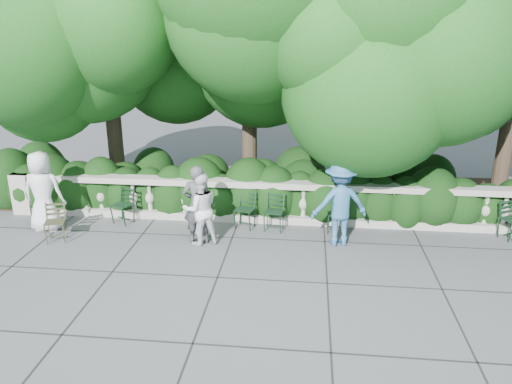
# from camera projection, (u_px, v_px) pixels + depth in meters

# --- Properties ---
(ground) EXTENTS (90.00, 90.00, 0.00)m
(ground) POSITION_uv_depth(u_px,v_px,m) (251.00, 255.00, 10.03)
(ground) COLOR #4B4C52
(ground) RESTS_ON ground
(balustrade) EXTENTS (12.00, 0.44, 1.00)m
(balustrade) POSITION_uv_depth(u_px,v_px,m) (260.00, 202.00, 11.57)
(balustrade) COLOR #9E998E
(balustrade) RESTS_ON ground
(shrub_hedge) EXTENTS (15.00, 2.60, 1.70)m
(shrub_hedge) POSITION_uv_depth(u_px,v_px,m) (264.00, 204.00, 12.85)
(shrub_hedge) COLOR black
(shrub_hedge) RESTS_ON ground
(tree_canopy) EXTENTS (15.04, 6.52, 6.78)m
(tree_canopy) POSITION_uv_depth(u_px,v_px,m) (295.00, 44.00, 11.68)
(tree_canopy) COLOR #3F3023
(tree_canopy) RESTS_ON ground
(chair_a) EXTENTS (0.59, 0.61, 0.84)m
(chair_a) POSITION_uv_depth(u_px,v_px,m) (120.00, 225.00, 11.51)
(chair_a) COLOR black
(chair_a) RESTS_ON ground
(chair_b) EXTENTS (0.55, 0.57, 0.84)m
(chair_b) POSITION_uv_depth(u_px,v_px,m) (243.00, 230.00, 11.23)
(chair_b) COLOR black
(chair_b) RESTS_ON ground
(chair_c) EXTENTS (0.44, 0.48, 0.84)m
(chair_c) POSITION_uv_depth(u_px,v_px,m) (336.00, 234.00, 11.01)
(chair_c) COLOR black
(chair_c) RESTS_ON ground
(chair_e) EXTENTS (0.50, 0.54, 0.84)m
(chair_e) POSITION_uv_depth(u_px,v_px,m) (272.00, 233.00, 11.09)
(chair_e) COLOR black
(chair_e) RESTS_ON ground
(chair_weathered) EXTENTS (0.56, 0.59, 0.84)m
(chair_weathered) POSITION_uv_depth(u_px,v_px,m) (57.00, 244.00, 10.53)
(chair_weathered) COLOR black
(chair_weathered) RESTS_ON ground
(person_businessman) EXTENTS (0.90, 0.59, 1.82)m
(person_businessman) POSITION_uv_depth(u_px,v_px,m) (43.00, 192.00, 10.96)
(person_businessman) COLOR white
(person_businessman) RESTS_ON ground
(person_woman_grey) EXTENTS (0.67, 0.49, 1.69)m
(person_woman_grey) POSITION_uv_depth(u_px,v_px,m) (198.00, 205.00, 10.35)
(person_woman_grey) COLOR #3F3F44
(person_woman_grey) RESTS_ON ground
(person_casual_man) EXTENTS (0.92, 0.84, 1.54)m
(person_casual_man) POSITION_uv_depth(u_px,v_px,m) (200.00, 209.00, 10.33)
(person_casual_man) COLOR white
(person_casual_man) RESTS_ON ground
(person_older_blue) EXTENTS (1.31, 0.96, 1.82)m
(person_older_blue) POSITION_uv_depth(u_px,v_px,m) (340.00, 203.00, 10.25)
(person_older_blue) COLOR #2F628E
(person_older_blue) RESTS_ON ground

